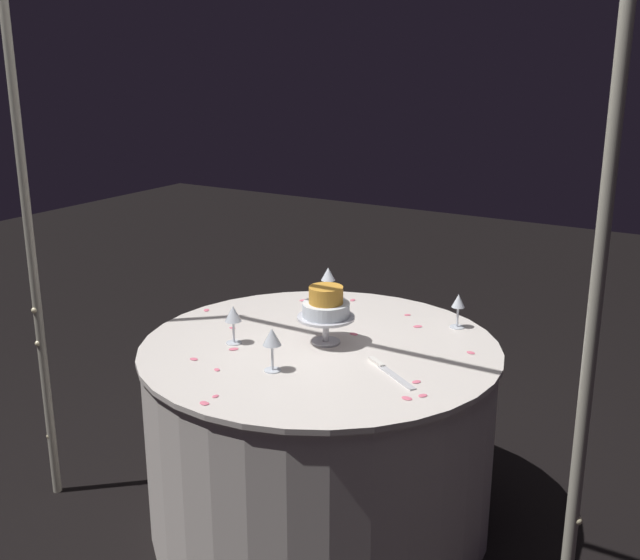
% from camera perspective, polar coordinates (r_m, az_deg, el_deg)
% --- Properties ---
extents(ground_plane, '(12.00, 12.00, 0.00)m').
position_cam_1_polar(ground_plane, '(3.28, -0.00, -17.06)').
color(ground_plane, black).
extents(decorative_arch, '(2.17, 0.06, 2.29)m').
position_cam_1_polar(decorative_arch, '(2.40, -5.46, 8.78)').
color(decorative_arch, '#B7B29E').
rests_on(decorative_arch, ground).
extents(main_table, '(1.37, 1.37, 0.75)m').
position_cam_1_polar(main_table, '(3.09, -0.00, -11.28)').
color(main_table, silver).
rests_on(main_table, ground).
extents(tiered_cake, '(0.22, 0.22, 0.22)m').
position_cam_1_polar(tiered_cake, '(2.91, 0.44, -2.04)').
color(tiered_cake, silver).
rests_on(tiered_cake, main_table).
extents(wine_glass_0, '(0.07, 0.07, 0.16)m').
position_cam_1_polar(wine_glass_0, '(2.67, -3.58, -4.38)').
color(wine_glass_0, silver).
rests_on(wine_glass_0, main_table).
extents(wine_glass_1, '(0.06, 0.06, 0.15)m').
position_cam_1_polar(wine_glass_1, '(3.43, 0.61, 0.32)').
color(wine_glass_1, silver).
rests_on(wine_glass_1, main_table).
extents(wine_glass_2, '(0.06, 0.06, 0.15)m').
position_cam_1_polar(wine_glass_2, '(2.93, -6.47, -2.64)').
color(wine_glass_2, silver).
rests_on(wine_glass_2, main_table).
extents(wine_glass_3, '(0.06, 0.06, 0.14)m').
position_cam_1_polar(wine_glass_3, '(3.13, 10.22, -1.72)').
color(wine_glass_3, silver).
rests_on(wine_glass_3, main_table).
extents(cake_knife, '(0.26, 0.18, 0.01)m').
position_cam_1_polar(cake_knife, '(2.71, 5.08, -6.74)').
color(cake_knife, silver).
rests_on(cake_knife, main_table).
extents(rose_petal_0, '(0.02, 0.03, 0.00)m').
position_cam_1_polar(rose_petal_0, '(2.54, -7.77, -8.54)').
color(rose_petal_0, '#EA6B84').
rests_on(rose_petal_0, main_table).
extents(rose_petal_1, '(0.04, 0.04, 0.00)m').
position_cam_1_polar(rose_petal_1, '(2.64, 7.17, -7.50)').
color(rose_petal_1, '#EA6B84').
rests_on(rose_petal_1, main_table).
extents(rose_petal_2, '(0.05, 0.04, 0.00)m').
position_cam_1_polar(rose_petal_2, '(3.44, -1.22, -1.52)').
color(rose_petal_2, '#EA6B84').
rests_on(rose_petal_2, main_table).
extents(rose_petal_3, '(0.03, 0.02, 0.00)m').
position_cam_1_polar(rose_petal_3, '(3.13, -6.52, -3.55)').
color(rose_petal_3, '#EA6B84').
rests_on(rose_petal_3, main_table).
extents(rose_petal_4, '(0.05, 0.05, 0.00)m').
position_cam_1_polar(rose_petal_4, '(3.15, 7.27, -3.43)').
color(rose_petal_4, '#EA6B84').
rests_on(rose_petal_4, main_table).
extents(rose_petal_5, '(0.04, 0.05, 0.00)m').
position_cam_1_polar(rose_petal_5, '(2.91, -6.43, -5.11)').
color(rose_petal_5, '#EA6B84').
rests_on(rose_petal_5, main_table).
extents(rose_petal_6, '(0.04, 0.03, 0.00)m').
position_cam_1_polar(rose_petal_6, '(2.52, 6.46, -8.70)').
color(rose_petal_6, '#EA6B84').
rests_on(rose_petal_6, main_table).
extents(rose_petal_7, '(0.04, 0.03, 0.00)m').
position_cam_1_polar(rose_petal_7, '(2.91, 11.12, -5.30)').
color(rose_petal_7, '#EA6B84').
rests_on(rose_petal_7, main_table).
extents(rose_petal_8, '(0.04, 0.04, 0.00)m').
position_cam_1_polar(rose_petal_8, '(2.54, 7.63, -8.49)').
color(rose_petal_8, '#EA6B84').
rests_on(rose_petal_8, main_table).
extents(rose_petal_9, '(0.04, 0.04, 0.00)m').
position_cam_1_polar(rose_petal_9, '(3.35, -8.42, -2.22)').
color(rose_petal_9, '#EA6B84').
rests_on(rose_petal_9, main_table).
extents(rose_petal_10, '(0.03, 0.02, 0.00)m').
position_cam_1_polar(rose_petal_10, '(2.84, -9.34, -5.80)').
color(rose_petal_10, '#EA6B84').
rests_on(rose_petal_10, main_table).
extents(rose_petal_11, '(0.02, 0.03, 0.00)m').
position_cam_1_polar(rose_petal_11, '(3.45, 2.44, -1.49)').
color(rose_petal_11, '#EA6B84').
rests_on(rose_petal_11, main_table).
extents(rose_petal_12, '(0.04, 0.03, 0.00)m').
position_cam_1_polar(rose_petal_12, '(2.49, -8.57, -9.03)').
color(rose_petal_12, '#EA6B84').
rests_on(rose_petal_12, main_table).
extents(rose_petal_13, '(0.03, 0.03, 0.00)m').
position_cam_1_polar(rose_petal_13, '(3.28, 6.51, -2.59)').
color(rose_petal_13, '#EA6B84').
rests_on(rose_petal_13, main_table).
extents(rose_petal_14, '(0.03, 0.03, 0.00)m').
position_cam_1_polar(rose_petal_14, '(2.74, -7.65, -6.61)').
color(rose_petal_14, '#EA6B84').
rests_on(rose_petal_14, main_table).
extents(rose_petal_15, '(0.04, 0.03, 0.00)m').
position_cam_1_polar(rose_petal_15, '(3.04, 2.52, -4.02)').
color(rose_petal_15, '#EA6B84').
rests_on(rose_petal_15, main_table).
extents(rose_petal_16, '(0.03, 0.03, 0.00)m').
position_cam_1_polar(rose_petal_16, '(3.23, 1.72, -2.76)').
color(rose_petal_16, '#EA6B84').
rests_on(rose_petal_16, main_table).
extents(rose_petal_17, '(0.04, 0.03, 0.00)m').
position_cam_1_polar(rose_petal_17, '(2.50, -8.59, -9.02)').
color(rose_petal_17, '#EA6B84').
rests_on(rose_petal_17, main_table).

